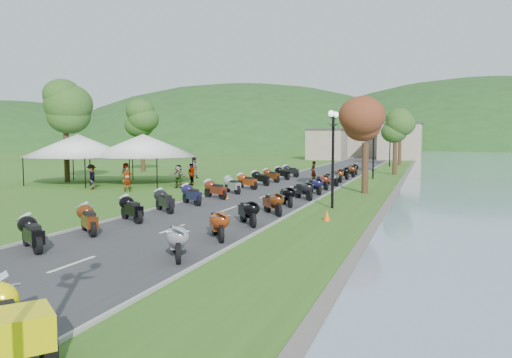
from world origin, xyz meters
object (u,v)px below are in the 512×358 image
(vendor_tent_main, at_px, (144,159))
(yellow_trike, at_px, (3,323))
(pedestrian_a, at_px, (128,192))
(pedestrian_b, at_px, (194,178))
(pedestrian_c, at_px, (92,189))

(vendor_tent_main, bearing_deg, yellow_trike, -62.34)
(pedestrian_a, xyz_separation_m, pedestrian_b, (-0.85, 11.92, 0.00))
(vendor_tent_main, xyz_separation_m, pedestrian_b, (1.40, 6.20, -2.00))
(pedestrian_a, bearing_deg, yellow_trike, -105.41)
(vendor_tent_main, relative_size, pedestrian_c, 3.25)
(vendor_tent_main, distance_m, pedestrian_b, 6.67)
(pedestrian_b, height_order, pedestrian_c, pedestrian_b)
(pedestrian_a, bearing_deg, vendor_tent_main, 67.03)
(yellow_trike, bearing_deg, vendor_tent_main, -23.30)
(pedestrian_a, height_order, pedestrian_b, pedestrian_b)
(pedestrian_a, bearing_deg, pedestrian_c, 126.30)
(yellow_trike, xyz_separation_m, pedestrian_a, (-12.73, 22.88, -0.58))
(vendor_tent_main, bearing_deg, pedestrian_b, 77.25)
(pedestrian_b, bearing_deg, yellow_trike, 95.51)
(yellow_trike, height_order, pedestrian_a, yellow_trike)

